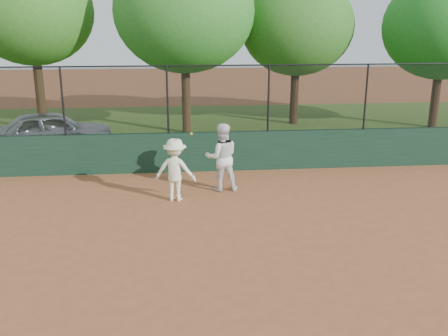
{
  "coord_description": "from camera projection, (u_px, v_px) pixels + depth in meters",
  "views": [
    {
      "loc": [
        -0.24,
        -8.66,
        4.44
      ],
      "look_at": [
        0.8,
        2.2,
        1.2
      ],
      "focal_mm": 40.0,
      "sensor_mm": 36.0,
      "label": 1
    }
  ],
  "objects": [
    {
      "name": "tree_3",
      "position": [
        297.0,
        26.0,
        21.11
      ],
      "size": [
        4.82,
        4.38,
        6.28
      ],
      "color": "#392413",
      "rests_on": "ground"
    },
    {
      "name": "back_wall",
      "position": [
        186.0,
        152.0,
        15.1
      ],
      "size": [
        26.0,
        0.2,
        1.2
      ],
      "primitive_type": "cube",
      "color": "#193724",
      "rests_on": "ground"
    },
    {
      "name": "tree_4",
      "position": [
        444.0,
        27.0,
        20.36
      ],
      "size": [
        4.98,
        4.53,
        6.34
      ],
      "color": "#402817",
      "rests_on": "ground"
    },
    {
      "name": "player_main",
      "position": [
        175.0,
        170.0,
        12.6
      ],
      "size": [
        1.17,
        0.87,
        1.84
      ],
      "color": "white",
      "rests_on": "ground"
    },
    {
      "name": "player_second",
      "position": [
        222.0,
        157.0,
        13.34
      ],
      "size": [
        0.94,
        0.76,
        1.84
      ],
      "primitive_type": "imported",
      "rotation": [
        0.0,
        0.0,
        3.21
      ],
      "color": "white",
      "rests_on": "ground"
    },
    {
      "name": "tree_1",
      "position": [
        32.0,
        12.0,
        19.51
      ],
      "size": [
        4.84,
        4.4,
        6.85
      ],
      "color": "#463018",
      "rests_on": "ground"
    },
    {
      "name": "tree_2",
      "position": [
        184.0,
        11.0,
        19.14
      ],
      "size": [
        5.46,
        4.97,
        7.13
      ],
      "color": "#4B321A",
      "rests_on": "ground"
    },
    {
      "name": "ground",
      "position": [
        193.0,
        262.0,
        9.55
      ],
      "size": [
        80.0,
        80.0,
        0.0
      ],
      "primitive_type": "plane",
      "color": "#9E5933",
      "rests_on": "ground"
    },
    {
      "name": "parked_car",
      "position": [
        53.0,
        131.0,
        17.53
      ],
      "size": [
        4.43,
        2.76,
        1.41
      ],
      "primitive_type": "imported",
      "rotation": [
        0.0,
        0.0,
        1.86
      ],
      "color": "#A7ABB0",
      "rests_on": "ground"
    },
    {
      "name": "fence_assembly",
      "position": [
        184.0,
        98.0,
        14.63
      ],
      "size": [
        26.0,
        0.06,
        2.0
      ],
      "color": "black",
      "rests_on": "back_wall"
    },
    {
      "name": "grass_strip",
      "position": [
        183.0,
        130.0,
        21.0
      ],
      "size": [
        36.0,
        12.0,
        0.01
      ],
      "primitive_type": "cube",
      "color": "#35561B",
      "rests_on": "ground"
    }
  ]
}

